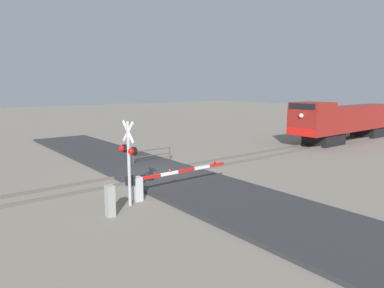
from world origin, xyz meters
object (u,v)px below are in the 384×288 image
at_px(crossing_gate, 152,182).
at_px(guard_railing, 152,154).
at_px(locomotive, 348,120).
at_px(crossing_signal, 128,155).
at_px(utility_cabinet, 110,201).

bearing_deg(crossing_gate, guard_railing, 148.45).
bearing_deg(locomotive, crossing_gate, -82.01).
xyz_separation_m(locomotive, crossing_signal, (3.69, -25.17, 0.26)).
bearing_deg(guard_railing, crossing_signal, -38.13).
bearing_deg(guard_railing, crossing_gate, -31.55).
distance_m(crossing_gate, guard_railing, 7.36).
distance_m(locomotive, guard_railing, 20.23).
xyz_separation_m(locomotive, crossing_gate, (3.34, -23.82, -1.23)).
bearing_deg(locomotive, crossing_signal, -81.66).
distance_m(locomotive, crossing_gate, 24.09).
relative_size(crossing_gate, guard_railing, 1.97).
distance_m(locomotive, utility_cabinet, 26.74).
relative_size(locomotive, crossing_signal, 4.32).
xyz_separation_m(locomotive, guard_railing, (-2.92, -19.98, -1.35)).
distance_m(utility_cabinet, guard_railing, 9.66).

